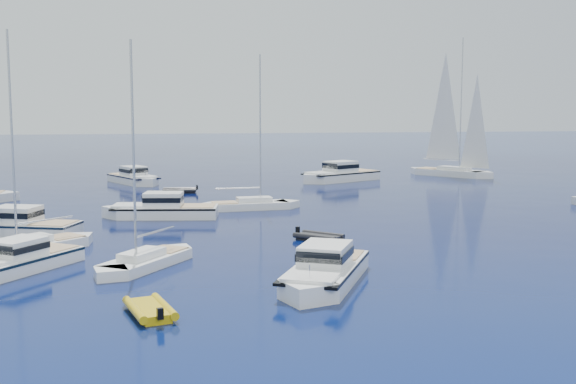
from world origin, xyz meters
The scene contains 14 objects.
ground centered at (0.00, 0.00, 0.00)m, with size 400.00×400.00×0.00m, color navy.
motor_cruiser_near centered at (-3.92, 4.63, 0.00)m, with size 2.92×9.55×2.51m, color white, non-canonical shape.
motor_cruiser_left centered at (-19.19, 9.82, 0.00)m, with size 2.57×8.40×2.20m, color white, non-canonical shape.
motor_cruiser_centre centered at (-11.91, 26.94, 0.00)m, with size 2.94×9.61×2.52m, color white, non-canonical shape.
motor_cruiser_far_l centered at (-21.56, 20.96, 0.00)m, with size 2.90×9.49×2.49m, color silver, non-canonical shape.
motor_cruiser_distant centered at (8.12, 50.92, 0.00)m, with size 3.45×11.26×2.96m, color silver, non-canonical shape.
motor_cruiser_horizon centered at (-15.13, 52.23, 0.00)m, with size 2.89×9.46×2.48m, color white, non-canonical shape.
sailboat_fore centered at (-12.57, 9.89, 0.00)m, with size 2.20×8.45×12.42m, color white, non-canonical shape.
sailboat_mid_l centered at (-19.38, 14.90, 0.00)m, with size 2.37×9.10×13.38m, color white, non-canonical shape.
sailboat_centre centered at (-4.59, 30.38, 0.00)m, with size 2.36×9.08×13.35m, color white, non-canonical shape.
sailboat_sails_r centered at (23.24, 54.57, 0.00)m, with size 3.09×11.89×17.48m, color white, non-canonical shape.
tender_yellow centered at (-12.14, 0.89, 0.00)m, with size 1.92×3.47×0.95m, color gold, non-canonical shape.
tender_grey_near centered at (-1.81, 15.74, 0.00)m, with size 1.80×3.21×0.95m, color black, non-canonical shape.
tender_grey_far centered at (-10.27, 42.78, 0.00)m, with size 1.93×3.48×0.95m, color black, non-canonical shape.
Camera 1 is at (-11.21, -27.98, 8.57)m, focal length 43.93 mm.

